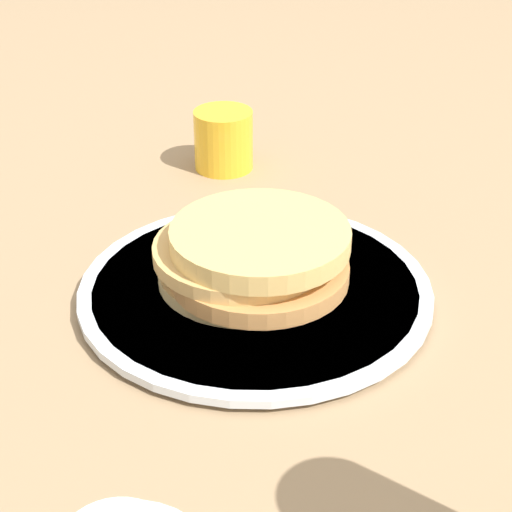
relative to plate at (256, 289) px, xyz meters
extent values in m
plane|color=#9E7F5B|center=(-0.01, 0.00, -0.01)|extent=(4.00, 4.00, 0.00)
cylinder|color=silver|center=(0.00, 0.00, 0.00)|extent=(0.27, 0.27, 0.01)
cylinder|color=silver|center=(0.00, 0.00, 0.00)|extent=(0.30, 0.30, 0.01)
cylinder|color=#DAB975|center=(-0.01, 0.01, 0.01)|extent=(0.15, 0.15, 0.01)
cylinder|color=tan|center=(0.01, -0.01, 0.02)|extent=(0.15, 0.15, 0.02)
cylinder|color=tan|center=(-0.01, 0.00, 0.04)|extent=(0.15, 0.15, 0.01)
cylinder|color=#DDB667|center=(0.00, 0.00, 0.05)|extent=(0.15, 0.15, 0.02)
cylinder|color=yellow|center=(-0.11, 0.24, 0.03)|extent=(0.06, 0.06, 0.07)
camera|label=1|loc=(0.19, -0.58, 0.39)|focal=60.00mm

